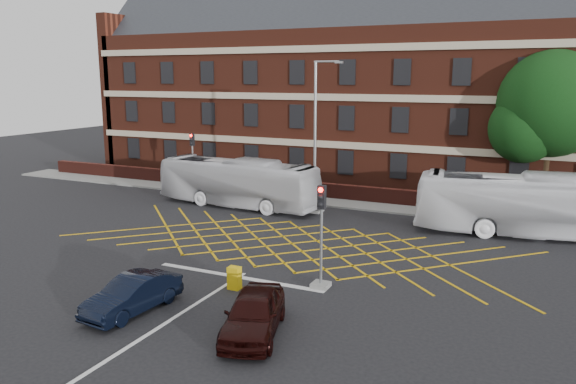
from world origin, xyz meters
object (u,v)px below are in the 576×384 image
at_px(traffic_light_near, 321,246).
at_px(utility_cabinet, 234,278).
at_px(bus_right, 531,205).
at_px(traffic_light_far, 193,166).
at_px(car_navy, 133,294).
at_px(deciduous_tree, 550,112).
at_px(car_maroon, 253,313).
at_px(direction_signs, 176,171).
at_px(bus_left, 238,183).
at_px(street_lamp, 316,161).

bearing_deg(traffic_light_near, utility_cabinet, -152.22).
xyz_separation_m(bus_right, utility_cabinet, (-10.54, -13.60, -1.23)).
distance_m(bus_right, utility_cabinet, 17.25).
bearing_deg(traffic_light_far, car_navy, -60.96).
relative_size(bus_right, deciduous_tree, 1.20).
xyz_separation_m(car_maroon, direction_signs, (-17.27, 19.26, 0.64)).
bearing_deg(bus_left, car_maroon, -143.23).
xyz_separation_m(car_maroon, deciduous_tree, (8.36, 24.39, 5.57)).
distance_m(bus_left, deciduous_tree, 20.64).
bearing_deg(street_lamp, deciduous_tree, 29.58).
distance_m(bus_left, street_lamp, 5.59).
distance_m(street_lamp, direction_signs, 12.88).
xyz_separation_m(traffic_light_near, utility_cabinet, (-3.12, -1.64, -1.29)).
height_order(bus_left, traffic_light_far, traffic_light_far).
distance_m(car_maroon, traffic_light_far, 25.71).
bearing_deg(car_navy, deciduous_tree, 66.95).
bearing_deg(car_navy, traffic_light_far, 124.26).
bearing_deg(direction_signs, bus_right, -5.47).
bearing_deg(deciduous_tree, car_navy, -118.27).
bearing_deg(bus_right, car_navy, 134.94).
distance_m(car_maroon, deciduous_tree, 26.37).
relative_size(car_navy, traffic_light_far, 0.94).
distance_m(traffic_light_near, traffic_light_far, 22.44).
height_order(bus_right, traffic_light_near, traffic_light_near).
height_order(bus_right, traffic_light_far, traffic_light_far).
xyz_separation_m(car_navy, utility_cabinet, (2.24, 3.52, -0.19)).
height_order(deciduous_tree, street_lamp, deciduous_tree).
xyz_separation_m(deciduous_tree, traffic_light_near, (-7.90, -19.49, -4.54)).
relative_size(bus_left, traffic_light_near, 2.68).
distance_m(car_maroon, direction_signs, 25.87).
bearing_deg(direction_signs, car_navy, -57.66).
distance_m(car_navy, utility_cabinet, 4.18).
xyz_separation_m(bus_right, deciduous_tree, (0.47, 7.54, 4.60)).
bearing_deg(traffic_light_near, bus_left, 132.64).
bearing_deg(car_maroon, utility_cabinet, 112.12).
relative_size(bus_left, car_navy, 2.84).
bearing_deg(bus_right, car_maroon, 146.60).
relative_size(bus_right, traffic_light_far, 2.86).
height_order(street_lamp, direction_signs, street_lamp).
height_order(bus_left, traffic_light_near, traffic_light_near).
height_order(car_maroon, utility_cabinet, car_maroon).
distance_m(street_lamp, utility_cabinet, 14.14).
xyz_separation_m(car_maroon, traffic_light_near, (0.47, 4.89, 1.03)).
bearing_deg(deciduous_tree, traffic_light_near, -112.05).
xyz_separation_m(bus_left, direction_signs, (-7.24, 2.97, -0.21)).
distance_m(deciduous_tree, traffic_light_near, 21.52).
xyz_separation_m(bus_right, car_maroon, (-7.89, -16.85, -0.96)).
xyz_separation_m(bus_right, street_lamp, (-12.63, 0.10, 1.59)).
bearing_deg(traffic_light_far, street_lamp, -14.89).
relative_size(deciduous_tree, traffic_light_far, 2.39).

